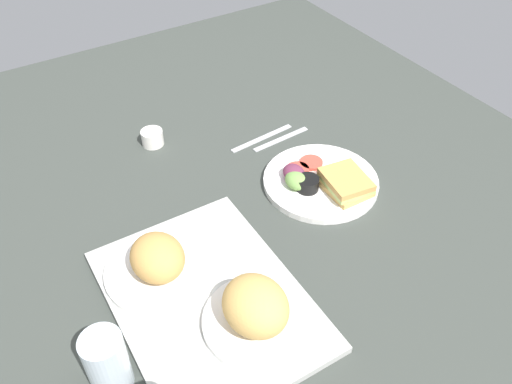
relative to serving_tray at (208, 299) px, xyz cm
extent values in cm
cube|color=#383D38|center=(15.81, -24.86, -2.30)|extent=(190.00, 150.00, 3.00)
cube|color=#B2B2AD|center=(0.00, 0.00, 0.00)|extent=(45.51, 33.70, 1.60)
cylinder|color=white|center=(-10.00, -5.00, 1.50)|extent=(20.26, 20.26, 1.40)
ellipsoid|color=tan|center=(-10.00, -4.34, 6.62)|extent=(12.96, 11.19, 8.84)
cylinder|color=white|center=(10.00, 5.00, 1.50)|extent=(21.64, 21.64, 1.40)
ellipsoid|color=tan|center=(9.31, 5.34, 6.18)|extent=(11.68, 10.09, 7.96)
cylinder|color=white|center=(15.44, -38.62, 0.00)|extent=(27.12, 27.12, 1.60)
cube|color=tan|center=(10.02, -41.06, 1.50)|extent=(11.24, 9.29, 1.40)
cube|color=#B2C66B|center=(10.02, -41.06, 2.70)|extent=(12.06, 10.33, 1.00)
cube|color=tan|center=(10.02, -41.06, 3.90)|extent=(12.15, 10.44, 1.40)
cylinder|color=#D14738|center=(21.54, -39.98, 1.20)|extent=(5.60, 5.60, 0.80)
cylinder|color=#D14738|center=(21.13, -35.64, 1.20)|extent=(5.60, 5.60, 0.80)
cylinder|color=black|center=(14.76, -33.88, 2.30)|extent=(5.20, 5.20, 3.00)
cylinder|color=#EFEACC|center=(14.76, -33.88, 3.40)|extent=(4.26, 4.26, 0.60)
ellipsoid|color=#729E4C|center=(16.80, -32.11, 2.60)|extent=(6.00, 4.80, 3.60)
ellipsoid|color=#6B2D47|center=(19.24, -33.20, 2.60)|extent=(6.00, 4.80, 3.60)
cylinder|color=silver|center=(-5.81, 21.05, 5.28)|extent=(6.91, 6.91, 12.17)
cylinder|color=silver|center=(51.45, -11.51, 1.20)|extent=(5.60, 5.60, 4.00)
cube|color=#B7B7BC|center=(35.44, -40.62, -0.55)|extent=(2.35, 17.05, 0.50)
cube|color=#B7B7BC|center=(38.44, -36.62, -0.55)|extent=(2.95, 19.05, 0.50)
camera|label=1|loc=(-56.28, 24.56, 82.29)|focal=37.32mm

